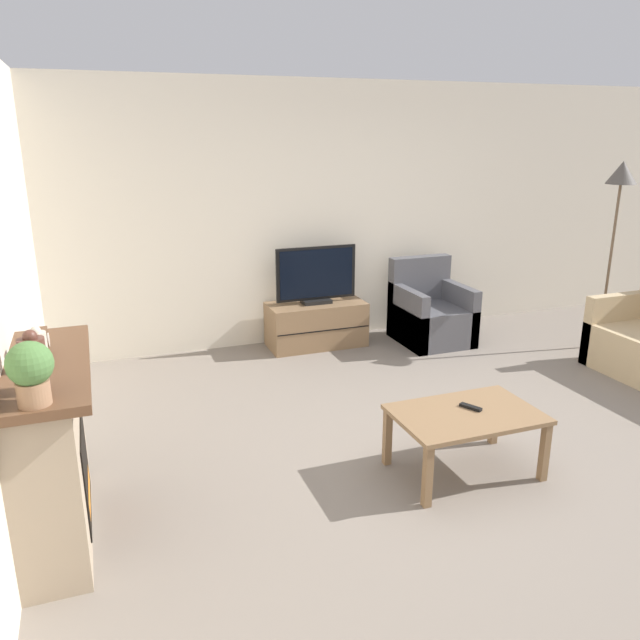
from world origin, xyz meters
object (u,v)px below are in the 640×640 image
Objects in this scene: fireplace at (51,450)px; armchair at (430,315)px; floor_lamp at (620,190)px; coffee_table at (466,420)px; mantel_clock at (41,342)px; potted_plant at (30,370)px; mantel_vase_centre_left at (38,350)px; tv_stand at (316,324)px; remote at (471,407)px; tv at (316,277)px; mantel_vase_left at (34,363)px.

fireplace is 4.32m from armchair.
fireplace is 0.67× the size of floor_lamp.
armchair is 0.93× the size of coffee_table.
potted_plant is at bearing -90.07° from mantel_clock.
mantel_clock is at bearing -149.91° from armchair.
mantel_vase_centre_left reaches higher than tv_stand.
remote is at bearing -87.95° from tv_stand.
fireplace is 3.55m from tv_stand.
tv is at bearing 51.35° from potted_plant.
coffee_table is at bearing 7.14° from potted_plant.
fireplace is 8.47× the size of remote.
fireplace is 5.57m from floor_lamp.
remote is at bearing -4.25° from fireplace.
mantel_vase_left is 2.66m from remote.
mantel_clock is at bearing 82.27° from fireplace.
tv is 1.32m from armchair.
mantel_vase_left is 3.92m from tv_stand.
fireplace is 0.59m from mantel_clock.
coffee_table is at bearing -148.67° from floor_lamp.
tv is (2.45, 2.40, -0.35)m from mantel_clock.
mantel_vase_left is 0.16m from potted_plant.
coffee_table is (2.51, -0.23, -0.14)m from fireplace.
mantel_vase_centre_left is at bearing -163.63° from floor_lamp.
fireplace is 1.49× the size of tv.
mantel_clock is 2.65m from remote.
remote is at bearing 7.87° from potted_plant.
potted_plant is 1.96× the size of remote.
remote is (0.10, -2.72, 0.21)m from tv_stand.
mantel_vase_left is at bearing -176.50° from coffee_table.
fireplace is 4.24× the size of mantel_vase_left.
fireplace reaches higher than coffee_table.
tv_stand is at bearing 158.84° from floor_lamp.
mantel_vase_centre_left is (0.02, -0.10, 0.61)m from fireplace.
tv_stand reaches higher than remote.
potted_plant is (-0.00, -0.67, 0.09)m from mantel_clock.
floor_lamp is at bearing 16.37° from mantel_vase_centre_left.
tv_stand is (2.45, 2.62, -0.90)m from mantel_vase_centre_left.
tv is at bearing 167.19° from armchair.
floor_lamp is (2.79, -1.08, 0.88)m from tv.
mantel_vase_centre_left is 4.43m from armchair.
armchair is 2.69m from remote.
mantel_vase_left is at bearing -87.52° from fireplace.
coffee_table is at bearing -8.20° from mantel_clock.
tv reaches higher than fireplace.
remote is at bearing -2.13° from mantel_vase_centre_left.
potted_plant is 3.95m from tv.
potted_plant reaches higher than remote.
coffee_table is at bearing -89.17° from tv_stand.
mantel_clock is 3.54m from tv_stand.
armchair is 5.83× the size of remote.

